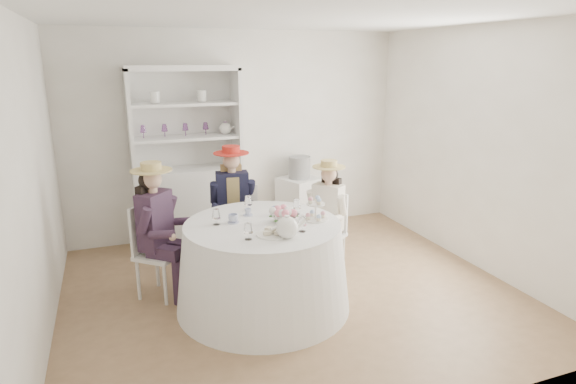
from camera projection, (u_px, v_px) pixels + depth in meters
name	position (u px, v px, depth m)	size (l,w,h in m)	color
ground	(291.00, 292.00, 4.99)	(4.50, 4.50, 0.00)	olive
ceiling	(292.00, 16.00, 4.27)	(4.50, 4.50, 0.00)	white
wall_back	(238.00, 135.00, 6.44)	(4.50, 4.50, 0.00)	silver
wall_front	(413.00, 232.00, 2.83)	(4.50, 4.50, 0.00)	silver
wall_left	(31.00, 186.00, 3.87)	(4.50, 4.50, 0.00)	silver
wall_right	(479.00, 150.00, 5.39)	(4.50, 4.50, 0.00)	silver
tea_table	(263.00, 265.00, 4.62)	(1.67, 1.67, 0.85)	white
hutch	(188.00, 183.00, 6.13)	(1.51, 0.95, 2.26)	silver
side_table	(299.00, 204.00, 6.73)	(0.48, 0.48, 0.75)	silver
hatbox	(299.00, 167.00, 6.59)	(0.30, 0.30, 0.30)	black
guest_left	(157.00, 223.00, 4.71)	(0.59, 0.58, 1.39)	silver
guest_mid	(233.00, 199.00, 5.47)	(0.52, 0.54, 1.40)	silver
guest_right	(327.00, 210.00, 5.33)	(0.55, 0.52, 1.27)	silver
spare_chair	(242.00, 219.00, 5.66)	(0.50, 0.50, 0.96)	silver
teacup_a	(233.00, 219.00, 4.51)	(0.09, 0.09, 0.07)	white
teacup_b	(248.00, 212.00, 4.72)	(0.07, 0.07, 0.06)	white
teacup_c	(276.00, 211.00, 4.74)	(0.09, 0.09, 0.07)	white
flower_bowl	(284.00, 219.00, 4.53)	(0.22, 0.22, 0.06)	white
flower_arrangement	(284.00, 213.00, 4.50)	(0.20, 0.20, 0.07)	pink
table_teapot	(287.00, 227.00, 4.13)	(0.28, 0.20, 0.21)	white
sandwich_plate	(272.00, 233.00, 4.20)	(0.28, 0.28, 0.06)	white
cupcake_stand	(316.00, 212.00, 4.58)	(0.24, 0.24, 0.22)	white
stemware_set	(262.00, 216.00, 4.48)	(0.89, 0.86, 0.15)	white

